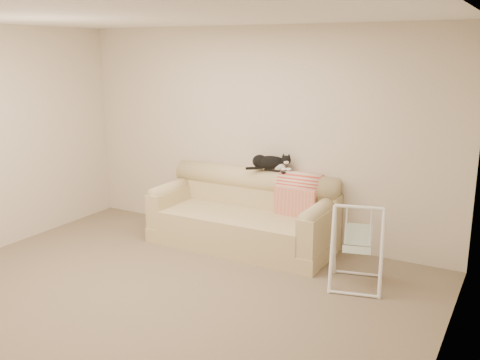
{
  "coord_description": "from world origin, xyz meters",
  "views": [
    {
      "loc": [
        2.96,
        -3.8,
        2.32
      ],
      "look_at": [
        0.14,
        1.27,
        0.9
      ],
      "focal_mm": 40.0,
      "sensor_mm": 36.0,
      "label": 1
    }
  ],
  "objects_px": {
    "remote_a": "(272,170)",
    "remote_b": "(281,172)",
    "tuxedo_cat": "(270,162)",
    "sofa": "(244,217)",
    "baby_swing": "(357,246)"
  },
  "relations": [
    {
      "from": "tuxedo_cat",
      "to": "remote_a",
      "type": "bearing_deg",
      "value": 45.93
    },
    {
      "from": "tuxedo_cat",
      "to": "baby_swing",
      "type": "height_order",
      "value": "tuxedo_cat"
    },
    {
      "from": "tuxedo_cat",
      "to": "baby_swing",
      "type": "relative_size",
      "value": 0.62
    },
    {
      "from": "sofa",
      "to": "remote_b",
      "type": "relative_size",
      "value": 13.75
    },
    {
      "from": "sofa",
      "to": "baby_swing",
      "type": "bearing_deg",
      "value": -17.21
    },
    {
      "from": "sofa",
      "to": "tuxedo_cat",
      "type": "relative_size",
      "value": 4.19
    },
    {
      "from": "remote_b",
      "to": "tuxedo_cat",
      "type": "bearing_deg",
      "value": 176.51
    },
    {
      "from": "remote_b",
      "to": "tuxedo_cat",
      "type": "xyz_separation_m",
      "value": [
        -0.15,
        0.01,
        0.09
      ]
    },
    {
      "from": "remote_a",
      "to": "remote_b",
      "type": "distance_m",
      "value": 0.14
    },
    {
      "from": "remote_a",
      "to": "sofa",
      "type": "bearing_deg",
      "value": -134.13
    },
    {
      "from": "baby_swing",
      "to": "remote_b",
      "type": "bearing_deg",
      "value": 148.86
    },
    {
      "from": "sofa",
      "to": "remote_a",
      "type": "relative_size",
      "value": 12.1
    },
    {
      "from": "remote_a",
      "to": "remote_b",
      "type": "relative_size",
      "value": 1.14
    },
    {
      "from": "remote_b",
      "to": "baby_swing",
      "type": "relative_size",
      "value": 0.19
    },
    {
      "from": "tuxedo_cat",
      "to": "sofa",
      "type": "bearing_deg",
      "value": -134.13
    }
  ]
}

